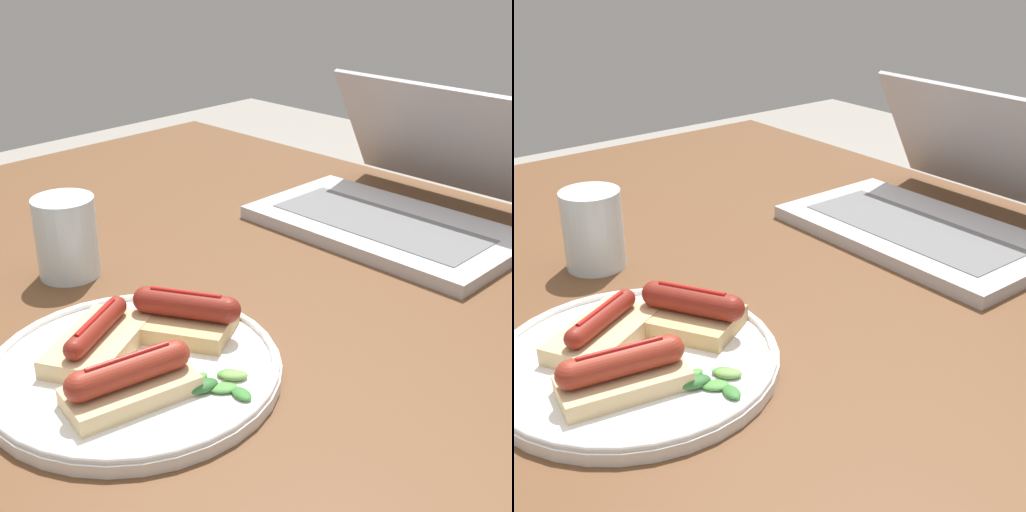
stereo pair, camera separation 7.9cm
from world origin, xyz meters
TOP-DOWN VIEW (x-y plane):
  - desk at (0.00, 0.00)m, footprint 1.21×0.89m
  - laptop at (0.07, 0.26)m, footprint 0.37×0.31m
  - plate at (0.12, -0.25)m, footprint 0.28×0.28m
  - sausage_toast_left at (0.16, -0.28)m, footprint 0.08×0.12m
  - sausage_toast_middle at (0.10, -0.17)m, footprint 0.12×0.11m
  - sausage_toast_right at (0.07, -0.26)m, footprint 0.12×0.14m
  - salad_pile at (0.20, -0.22)m, footprint 0.07×0.06m
  - drinking_glass at (-0.12, -0.17)m, footprint 0.07×0.07m

SIDE VIEW (x-z plane):
  - desk at x=0.00m, z-range 0.26..0.97m
  - plate at x=0.12m, z-range 0.70..0.72m
  - salad_pile at x=0.20m, z-range 0.71..0.72m
  - sausage_toast_right at x=0.07m, z-range 0.71..0.75m
  - sausage_toast_left at x=0.16m, z-range 0.71..0.76m
  - sausage_toast_middle at x=0.10m, z-range 0.71..0.76m
  - laptop at x=0.07m, z-range 0.64..0.83m
  - drinking_glass at x=-0.12m, z-range 0.70..0.80m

